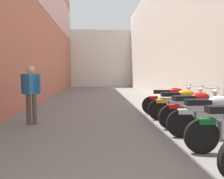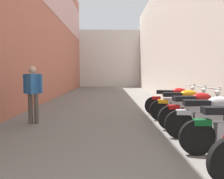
{
  "view_description": "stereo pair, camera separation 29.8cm",
  "coord_description": "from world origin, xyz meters",
  "px_view_note": "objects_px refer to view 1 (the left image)",
  "views": [
    {
      "loc": [
        -0.31,
        0.57,
        1.37
      ],
      "look_at": [
        0.05,
        6.31,
        0.95
      ],
      "focal_mm": 35.77,
      "sensor_mm": 36.0,
      "label": 1
    },
    {
      "loc": [
        -0.01,
        0.55,
        1.37
      ],
      "look_at": [
        0.05,
        6.31,
        0.95
      ],
      "focal_mm": 35.77,
      "sensor_mm": 36.0,
      "label": 2
    }
  ],
  "objects_px": {
    "motorcycle_fifth": "(211,114)",
    "motorcycle_sixth": "(194,108)",
    "pedestrian_further_down": "(31,90)",
    "motorcycle_seventh": "(180,103)",
    "motorcycle_eighth": "(170,100)"
  },
  "relations": [
    {
      "from": "motorcycle_sixth",
      "to": "pedestrian_further_down",
      "type": "xyz_separation_m",
      "value": [
        -4.17,
        0.66,
        0.42
      ]
    },
    {
      "from": "motorcycle_fifth",
      "to": "pedestrian_further_down",
      "type": "xyz_separation_m",
      "value": [
        -4.17,
        1.5,
        0.42
      ]
    },
    {
      "from": "motorcycle_fifth",
      "to": "motorcycle_seventh",
      "type": "bearing_deg",
      "value": 90.0
    },
    {
      "from": "motorcycle_fifth",
      "to": "pedestrian_further_down",
      "type": "height_order",
      "value": "pedestrian_further_down"
    },
    {
      "from": "pedestrian_further_down",
      "to": "motorcycle_sixth",
      "type": "bearing_deg",
      "value": -8.99
    },
    {
      "from": "motorcycle_fifth",
      "to": "motorcycle_sixth",
      "type": "xyz_separation_m",
      "value": [
        -0.0,
        0.84,
        0.0
      ]
    },
    {
      "from": "motorcycle_fifth",
      "to": "motorcycle_seventh",
      "type": "height_order",
      "value": "same"
    },
    {
      "from": "motorcycle_eighth",
      "to": "motorcycle_fifth",
      "type": "bearing_deg",
      "value": -90.0
    },
    {
      "from": "motorcycle_eighth",
      "to": "pedestrian_further_down",
      "type": "height_order",
      "value": "pedestrian_further_down"
    },
    {
      "from": "motorcycle_fifth",
      "to": "pedestrian_further_down",
      "type": "bearing_deg",
      "value": 160.2
    },
    {
      "from": "motorcycle_seventh",
      "to": "pedestrian_further_down",
      "type": "bearing_deg",
      "value": -176.09
    },
    {
      "from": "motorcycle_sixth",
      "to": "motorcycle_seventh",
      "type": "bearing_deg",
      "value": 90.0
    },
    {
      "from": "motorcycle_seventh",
      "to": "motorcycle_eighth",
      "type": "bearing_deg",
      "value": 90.01
    },
    {
      "from": "motorcycle_sixth",
      "to": "motorcycle_seventh",
      "type": "relative_size",
      "value": 1.0
    },
    {
      "from": "motorcycle_seventh",
      "to": "motorcycle_fifth",
      "type": "bearing_deg",
      "value": -90.0
    }
  ]
}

